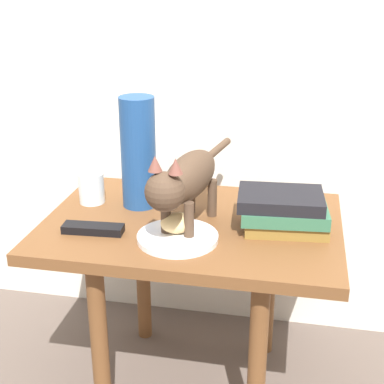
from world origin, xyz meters
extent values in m
plane|color=brown|center=(0.00, 0.00, 0.00)|extent=(6.00, 6.00, 0.00)
cube|color=brown|center=(0.00, 0.00, 0.50)|extent=(0.76, 0.52, 0.03)
cylinder|color=brown|center=(-0.20, -0.20, 0.24)|extent=(0.04, 0.04, 0.49)
cylinder|color=brown|center=(0.20, -0.20, 0.24)|extent=(0.04, 0.04, 0.49)
cylinder|color=brown|center=(-0.20, 0.20, 0.24)|extent=(0.04, 0.04, 0.49)
cylinder|color=brown|center=(0.20, 0.20, 0.24)|extent=(0.04, 0.04, 0.49)
cylinder|color=white|center=(-0.01, -0.11, 0.53)|extent=(0.19, 0.19, 0.01)
ellipsoid|color=#E0BC7A|center=(-0.02, -0.10, 0.56)|extent=(0.10, 0.08, 0.05)
cylinder|color=#4C3828|center=(0.02, -0.11, 0.57)|extent=(0.02, 0.02, 0.10)
cylinder|color=#4C3828|center=(-0.04, -0.10, 0.57)|extent=(0.02, 0.02, 0.10)
cylinder|color=#4C3828|center=(0.05, 0.04, 0.57)|extent=(0.02, 0.02, 0.10)
cylinder|color=#4C3828|center=(-0.01, 0.05, 0.57)|extent=(0.02, 0.02, 0.10)
ellipsoid|color=#4C3828|center=(0.00, -0.03, 0.65)|extent=(0.14, 0.27, 0.11)
sphere|color=#4C3828|center=(-0.03, -0.18, 0.67)|extent=(0.09, 0.09, 0.09)
cone|color=brown|center=(0.00, -0.18, 0.73)|extent=(0.03, 0.03, 0.03)
cone|color=brown|center=(-0.05, -0.17, 0.73)|extent=(0.03, 0.03, 0.03)
cylinder|color=#4C3828|center=(0.04, 0.17, 0.66)|extent=(0.05, 0.16, 0.02)
cube|color=olive|center=(0.24, 0.00, 0.53)|extent=(0.21, 0.16, 0.03)
cube|color=#336B4C|center=(0.23, 0.00, 0.57)|extent=(0.22, 0.17, 0.03)
cube|color=black|center=(0.22, 0.00, 0.60)|extent=(0.22, 0.16, 0.03)
cylinder|color=navy|center=(-0.16, 0.08, 0.67)|extent=(0.09, 0.09, 0.30)
cylinder|color=silver|center=(-0.30, 0.07, 0.56)|extent=(0.07, 0.07, 0.08)
cylinder|color=silver|center=(-0.30, 0.07, 0.54)|extent=(0.06, 0.06, 0.04)
cube|color=black|center=(-0.23, -0.11, 0.53)|extent=(0.15, 0.05, 0.02)
camera|label=1|loc=(0.25, -1.28, 1.12)|focal=52.28mm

